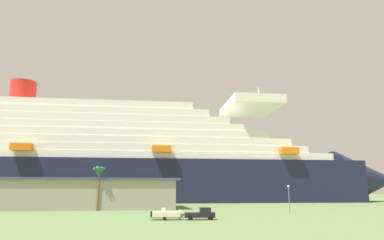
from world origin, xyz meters
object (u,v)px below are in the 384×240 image
Objects in this scene: pickup_truck at (201,214)px; parked_car_white_van at (3,208)px; small_boat_on_trailer at (170,215)px; palm_tree at (99,174)px; parked_car_green_wagon at (130,206)px; street_lamp at (289,194)px; parked_car_blue_suv at (43,207)px; cruise_ship at (96,161)px.

parked_car_white_van is at bearing 144.22° from pickup_truck.
palm_tree reaches higher than small_boat_on_trailer.
parked_car_green_wagon is at bearing 110.58° from pickup_truck.
pickup_truck is at bearing -146.54° from street_lamp.
street_lamp is at bearing -16.93° from parked_car_blue_suv.
small_boat_on_trailer reaches higher than parked_car_white_van.
pickup_truck is at bearing -4.84° from small_boat_on_trailer.
small_boat_on_trailer reaches higher than parked_car_blue_suv.
small_boat_on_trailer is 1.47× the size of parked_car_blue_suv.
palm_tree is 1.78× the size of street_lamp.
palm_tree is 13.78m from parked_car_green_wagon.
pickup_truck is 0.81× the size of small_boat_on_trailer.
street_lamp reaches higher than parked_car_white_van.
street_lamp is at bearing -53.30° from cruise_ship.
street_lamp is at bearing -16.97° from palm_tree.
pickup_truck reaches higher than small_boat_on_trailer.
street_lamp is 1.35× the size of parked_car_blue_suv.
cruise_ship reaches higher than pickup_truck.
parked_car_blue_suv is 9.52m from parked_car_white_van.
palm_tree reaches higher than pickup_truck.
cruise_ship is at bearing 75.25° from parked_car_white_van.
parked_car_green_wagon is at bearing 7.02° from parked_car_white_van.
parked_car_green_wagon is at bearing 38.08° from palm_tree.
parked_car_blue_suv is (-37.39, 35.63, -0.21)m from pickup_truck.
parked_car_white_van is at bearing -172.98° from parked_car_green_wagon.
parked_car_blue_suv is (-14.91, 4.50, -8.81)m from palm_tree.
street_lamp is 44.70m from parked_car_green_wagon.
cruise_ship reaches higher than small_boat_on_trailer.
parked_car_blue_suv is at bearing 132.01° from small_boat_on_trailer.
cruise_ship is at bearing 107.41° from parked_car_green_wagon.
pickup_truck is 1.18× the size of parked_car_blue_suv.
pickup_truck is at bearing -54.17° from palm_tree.
cruise_ship is 63.01m from parked_car_white_van.
small_boat_on_trailer is at bearing 175.16° from pickup_truck.
pickup_truck is 1.29× the size of parked_car_green_wagon.
parked_car_white_van is (-46.70, 33.66, -0.21)m from pickup_truck.
cruise_ship is 23.92× the size of palm_tree.
palm_tree is 50.05m from street_lamp.
cruise_ship reaches higher than street_lamp.
parked_car_white_van is (-40.97, 33.17, -0.13)m from small_boat_on_trailer.
pickup_truck is 57.57m from parked_car_white_van.
parked_car_green_wagon is (23.25, 2.03, -0.00)m from parked_car_blue_suv.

